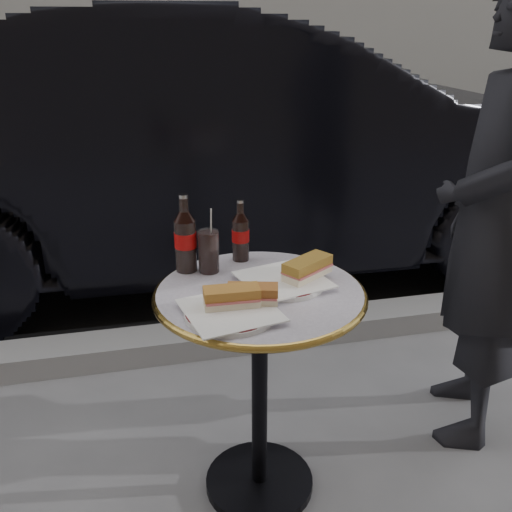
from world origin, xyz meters
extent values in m
plane|color=slate|center=(0.00, 0.00, 0.00)|extent=(80.00, 80.00, 0.00)
cube|color=black|center=(0.00, 5.00, 0.00)|extent=(40.00, 8.00, 0.00)
cube|color=gray|center=(0.00, 0.90, 0.05)|extent=(40.00, 0.20, 0.12)
cylinder|color=silver|center=(-0.11, -0.13, 0.74)|extent=(0.25, 0.25, 0.01)
cylinder|color=silver|center=(0.08, 0.03, 0.74)|extent=(0.26, 0.26, 0.01)
cube|color=#A46A29|center=(-0.10, -0.11, 0.77)|extent=(0.15, 0.07, 0.05)
cube|color=brown|center=(-0.04, -0.10, 0.77)|extent=(0.15, 0.10, 0.05)
cube|color=olive|center=(0.15, 0.03, 0.77)|extent=(0.18, 0.15, 0.06)
cylinder|color=black|center=(-0.12, 0.17, 0.80)|extent=(0.08, 0.08, 0.13)
imported|color=black|center=(0.28, 1.92, 0.76)|extent=(1.69, 4.67, 1.53)
imported|color=black|center=(0.85, 0.16, 0.82)|extent=(0.60, 0.71, 1.65)
camera|label=1|loc=(-0.35, -1.45, 1.46)|focal=40.00mm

